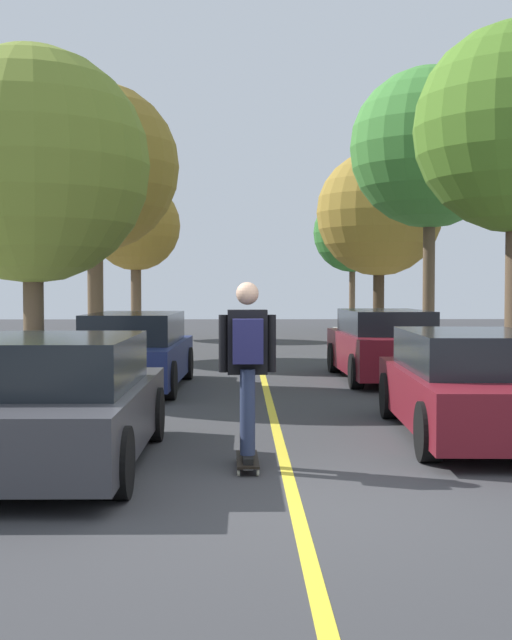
# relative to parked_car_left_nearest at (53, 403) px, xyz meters

# --- Properties ---
(ground) EXTENTS (80.00, 80.00, 0.00)m
(ground) POSITION_rel_parked_car_left_nearest_xyz_m (2.38, -1.49, -0.65)
(ground) COLOR #353538
(center_line) EXTENTS (0.12, 39.20, 0.01)m
(center_line) POSITION_rel_parked_car_left_nearest_xyz_m (2.38, 2.51, -0.65)
(center_line) COLOR gold
(center_line) RESTS_ON ground
(parked_car_left_nearest) EXTENTS (1.98, 4.15, 1.33)m
(parked_car_left_nearest) POSITION_rel_parked_car_left_nearest_xyz_m (0.00, 0.00, 0.00)
(parked_car_left_nearest) COLOR #38383D
(parked_car_left_nearest) RESTS_ON ground
(parked_car_left_near) EXTENTS (1.94, 4.45, 1.37)m
(parked_car_left_near) POSITION_rel_parked_car_left_nearest_xyz_m (0.00, 6.55, 0.02)
(parked_car_left_near) COLOR navy
(parked_car_left_near) RESTS_ON ground
(parked_car_right_nearest) EXTENTS (1.97, 4.37, 1.29)m
(parked_car_right_nearest) POSITION_rel_parked_car_left_nearest_xyz_m (4.77, 1.57, -0.01)
(parked_car_right_nearest) COLOR maroon
(parked_car_right_nearest) RESTS_ON ground
(parked_car_right_near) EXTENTS (1.90, 4.33, 1.38)m
(parked_car_right_near) POSITION_rel_parked_car_left_nearest_xyz_m (4.77, 7.83, 0.03)
(parked_car_right_near) COLOR maroon
(parked_car_right_near) RESTS_ON ground
(street_tree_left_nearest) EXTENTS (4.17, 4.17, 5.93)m
(street_tree_left_nearest) POSITION_rel_parked_car_left_nearest_xyz_m (-1.76, 6.32, 3.32)
(street_tree_left_nearest) COLOR brown
(street_tree_left_nearest) RESTS_ON sidewalk_left
(street_tree_left_near) EXTENTS (4.27, 4.27, 6.86)m
(street_tree_left_near) POSITION_rel_parked_car_left_nearest_xyz_m (-1.76, 12.67, 4.19)
(street_tree_left_near) COLOR brown
(street_tree_left_near) RESTS_ON sidewalk_left
(street_tree_left_far) EXTENTS (3.13, 3.13, 5.40)m
(street_tree_left_far) POSITION_rel_parked_car_left_nearest_xyz_m (-1.76, 20.90, 3.30)
(street_tree_left_far) COLOR brown
(street_tree_left_far) RESTS_ON sidewalk_left
(street_tree_right_near) EXTENTS (3.89, 3.89, 7.02)m
(street_tree_right_near) POSITION_rel_parked_car_left_nearest_xyz_m (6.52, 11.73, 4.55)
(street_tree_right_near) COLOR brown
(street_tree_right_near) RESTS_ON sidewalk_right
(street_tree_right_far) EXTENTS (4.16, 4.16, 6.22)m
(street_tree_right_far) POSITION_rel_parked_car_left_nearest_xyz_m (6.52, 19.11, 3.61)
(street_tree_right_far) COLOR #3D2D1E
(street_tree_right_far) RESTS_ON sidewalk_right
(street_tree_right_farthest) EXTENTS (3.21, 3.21, 5.51)m
(street_tree_right_farthest) POSITION_rel_parked_car_left_nearest_xyz_m (6.52, 25.69, 3.38)
(street_tree_right_farthest) COLOR brown
(street_tree_right_farthest) RESTS_ON sidewalk_right
(skateboard) EXTENTS (0.23, 0.84, 0.10)m
(skateboard) POSITION_rel_parked_car_left_nearest_xyz_m (1.99, -0.16, -0.56)
(skateboard) COLOR black
(skateboard) RESTS_ON ground
(skateboarder) EXTENTS (0.58, 0.70, 1.79)m
(skateboarder) POSITION_rel_parked_car_left_nearest_xyz_m (1.99, -0.19, 0.47)
(skateboarder) COLOR black
(skateboarder) RESTS_ON skateboard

